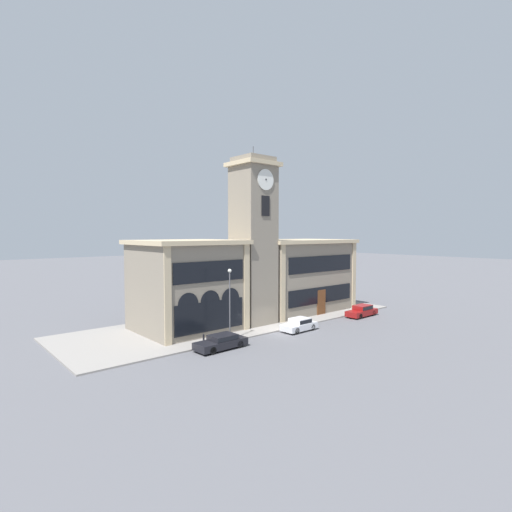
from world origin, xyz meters
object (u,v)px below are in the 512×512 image
object	(u,v)px
parked_car_mid	(299,324)
parked_car_far	(362,311)
parked_car_near	(221,341)
street_lamp	(230,294)
bollard	(204,340)

from	to	relation	value
parked_car_mid	parked_car_far	size ratio (longest dim) A/B	0.86
parked_car_near	parked_car_far	world-z (taller)	parked_car_far
parked_car_far	street_lamp	bearing A→B (deg)	-5.99
parked_car_near	parked_car_far	size ratio (longest dim) A/B	1.03
parked_car_far	bollard	world-z (taller)	parked_car_far
parked_car_near	street_lamp	world-z (taller)	street_lamp
parked_car_mid	parked_car_near	bearing A→B (deg)	-1.39
parked_car_mid	street_lamp	xyz separation A→B (m)	(-8.03, 1.56, 3.81)
parked_car_mid	parked_car_far	distance (m)	11.35
parked_car_near	bollard	size ratio (longest dim) A/B	4.62
parked_car_mid	street_lamp	size ratio (longest dim) A/B	0.60
parked_car_near	parked_car_mid	world-z (taller)	parked_car_mid
street_lamp	bollard	bearing A→B (deg)	179.18
parked_car_mid	bollard	distance (m)	11.11
parked_car_near	parked_car_mid	xyz separation A→B (m)	(10.16, -0.00, 0.03)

